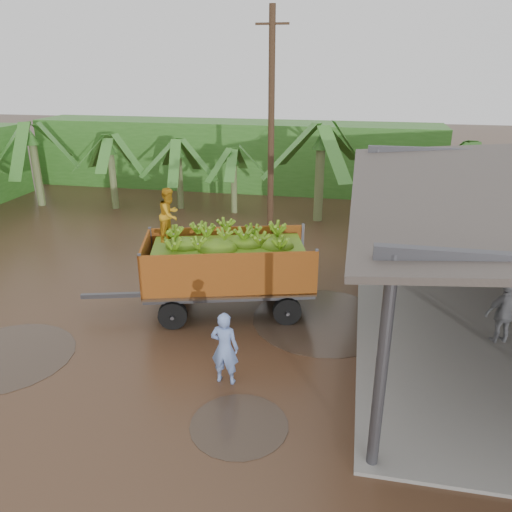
{
  "coord_description": "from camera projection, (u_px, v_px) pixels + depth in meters",
  "views": [
    {
      "loc": [
        4.66,
        -10.78,
        6.62
      ],
      "look_at": [
        2.08,
        2.04,
        1.5
      ],
      "focal_mm": 35.0,
      "sensor_mm": 36.0,
      "label": 1
    }
  ],
  "objects": [
    {
      "name": "man_blue",
      "position": [
        225.0,
        348.0,
        10.75
      ],
      "size": [
        0.64,
        0.44,
        1.7
      ],
      "primitive_type": "imported",
      "rotation": [
        0.0,
        0.0,
        3.08
      ],
      "color": "#708CCD",
      "rests_on": "ground"
    },
    {
      "name": "ground",
      "position": [
        163.0,
        331.0,
        13.11
      ],
      "size": [
        100.0,
        100.0,
        0.0
      ],
      "primitive_type": "plane",
      "color": "black",
      "rests_on": "ground"
    },
    {
      "name": "banana_plants",
      "position": [
        100.0,
        190.0,
        19.82
      ],
      "size": [
        24.62,
        21.05,
        4.28
      ],
      "color": "#2D661E",
      "rests_on": "ground"
    },
    {
      "name": "utility_pole",
      "position": [
        271.0,
        128.0,
        18.6
      ],
      "size": [
        1.2,
        0.24,
        8.47
      ],
      "color": "#47301E",
      "rests_on": "ground"
    },
    {
      "name": "hedge_north",
      "position": [
        234.0,
        155.0,
        27.43
      ],
      "size": [
        22.0,
        3.0,
        3.6
      ],
      "primitive_type": "cube",
      "color": "#2D661E",
      "rests_on": "ground"
    },
    {
      "name": "man_grey",
      "position": [
        505.0,
        314.0,
        12.21
      ],
      "size": [
        1.07,
        0.69,
        1.7
      ],
      "primitive_type": "imported",
      "rotation": [
        0.0,
        0.0,
        3.44
      ],
      "color": "gray",
      "rests_on": "ground"
    },
    {
      "name": "banana_trailer",
      "position": [
        228.0,
        265.0,
        13.76
      ],
      "size": [
        6.45,
        3.37,
        3.56
      ],
      "rotation": [
        0.0,
        0.0,
        0.27
      ],
      "color": "#C4651C",
      "rests_on": "ground"
    }
  ]
}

